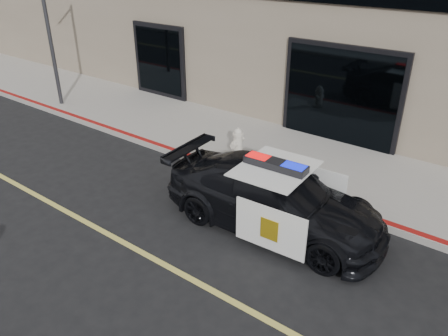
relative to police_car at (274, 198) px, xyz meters
The scene contains 5 objects.
ground 2.37m from the police_car, 82.84° to the right, with size 120.00×120.00×0.00m, color black.
sidewalk_n 3.07m from the police_car, 84.59° to the left, with size 60.00×3.50×0.15m, color gray.
police_car is the anchor object (origin of this frame).
fire_hydrant 3.25m from the police_car, 138.24° to the left, with size 0.34×0.48×0.76m.
street_light 10.29m from the police_car, 169.90° to the left, with size 0.13×1.19×4.69m.
Camera 1 is at (3.45, -4.37, 5.22)m, focal length 35.00 mm.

